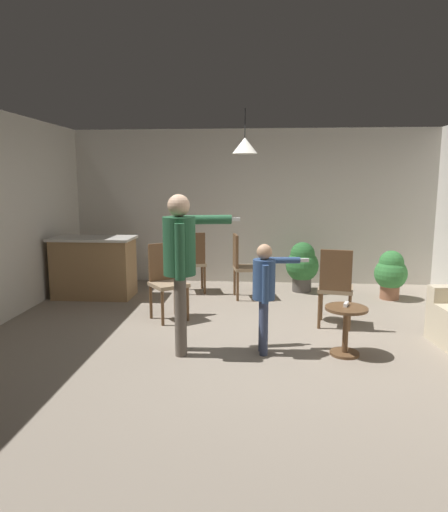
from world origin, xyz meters
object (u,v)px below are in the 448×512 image
Objects in this scene: person_adult at (181,256)px; kitchen_counter at (94,267)px; side_table_by_couch at (346,325)px; person_child at (265,286)px; dining_chair_near_wall at (166,278)px; dining_chair_centre_back at (193,260)px; potted_plant_by_wall at (391,272)px; spare_remote_on_table at (346,304)px; dining_chair_spare at (336,285)px; dining_chair_by_counter at (243,264)px; potted_plant_corner at (302,264)px.

kitchen_counter is at bearing -152.85° from person_adult.
side_table_by_couch is at bearing 80.82° from person_adult.
person_adult is at bearing -92.39° from person_child.
dining_chair_near_wall is at bearing -137.32° from person_child.
dining_chair_centre_back is (0.15, 1.41, 0.00)m from dining_chair_near_wall.
potted_plant_by_wall is at bearing 119.33° from person_adult.
spare_remote_on_table is at bearing -31.22° from kitchen_counter.
dining_chair_spare reaches higher than spare_remote_on_table.
dining_chair_centre_back is (-0.82, 0.27, 0.00)m from dining_chair_by_counter.
potted_plant_by_wall is at bearing 2.69° from kitchen_counter.
dining_chair_spare reaches higher than side_table_by_couch.
person_adult is at bearing -139.41° from potted_plant_by_wall.
dining_chair_by_counter reaches higher than kitchen_counter.
kitchen_counter is 1.55m from dining_chair_centre_back.
spare_remote_on_table is at bearing 82.30° from person_adult.
dining_chair_centre_back is at bearing 13.87° from kitchen_counter.
kitchen_counter is 1.26× the size of dining_chair_centre_back.
side_table_by_couch is at bearing 16.68° from dining_chair_by_counter.
dining_chair_centre_back reaches higher than side_table_by_couch.
potted_plant_by_wall is at bearing -16.48° from potted_plant_corner.
kitchen_counter is at bearing -97.76° from dining_chair_by_counter.
side_table_by_couch is at bearing -115.28° from potted_plant_by_wall.
kitchen_counter is 1.07× the size of person_child.
potted_plant_corner is at bearing -6.44° from dining_chair_centre_back.
dining_chair_centre_back is 1.80m from potted_plant_corner.
person_adult is at bearing -139.52° from dining_chair_spare.
dining_chair_centre_back is at bearing -172.53° from potted_plant_corner.
kitchen_counter is 0.75× the size of person_adult.
dining_chair_near_wall is 2.39m from spare_remote_on_table.
spare_remote_on_table is at bearing 86.75° from side_table_by_couch.
dining_chair_centre_back is at bearing -133.33° from dining_chair_near_wall.
dining_chair_by_counter is 2.51m from spare_remote_on_table.
side_table_by_couch is 4.00× the size of spare_remote_on_table.
dining_chair_by_counter and dining_chair_spare have the same top height.
side_table_by_couch is 0.69× the size of potted_plant_by_wall.
kitchen_counter is at bearing 172.00° from dining_chair_spare.
side_table_by_couch is 0.31× the size of person_adult.
person_child reaches higher than dining_chair_near_wall.
dining_chair_centre_back is (-0.26, 2.59, -0.50)m from person_adult.
dining_chair_by_counter is (2.33, 0.11, 0.07)m from kitchen_counter.
kitchen_counter is 4.61m from potted_plant_by_wall.
kitchen_counter is 1.71m from dining_chair_near_wall.
potted_plant_by_wall is at bearing 64.35° from spare_remote_on_table.
potted_plant_by_wall is (1.12, 2.38, 0.09)m from side_table_by_couch.
person_child is 1.18× the size of dining_chair_by_counter.
kitchen_counter is at bearing -135.15° from person_child.
potted_plant_corner is 1.37m from potted_plant_by_wall.
person_child is at bearing -176.12° from spare_remote_on_table.
potted_plant_corner is 2.73m from spare_remote_on_table.
dining_chair_spare reaches higher than potted_plant_by_wall.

